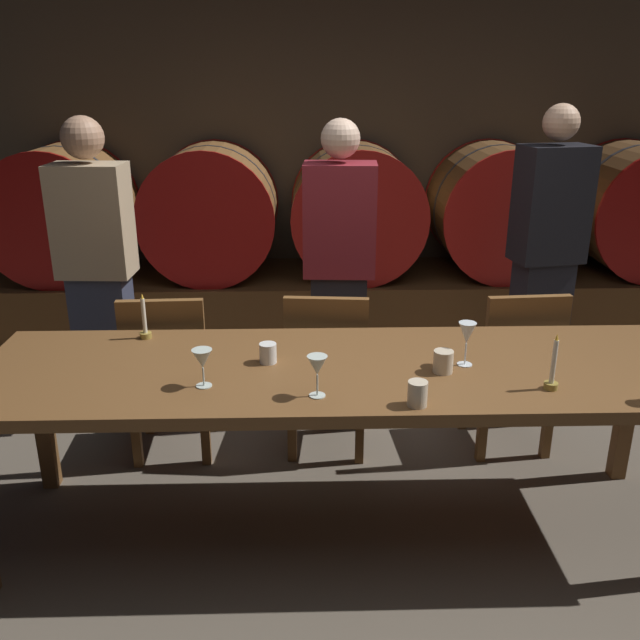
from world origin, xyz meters
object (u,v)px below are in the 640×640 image
(guest_center, at_px, (339,272))
(candle_right, at_px, (552,374))
(wine_barrel_far_right, at_px, (639,209))
(wine_glass_center_left, at_px, (202,360))
(wine_barrel_center, at_px, (356,211))
(wine_barrel_left, at_px, (211,212))
(dining_table, at_px, (343,380))
(chair_center, at_px, (327,365))
(wine_barrel_far_left, at_px, (63,212))
(cup_center_right, at_px, (443,362))
(chair_right, at_px, (514,364))
(chair_left, at_px, (169,368))
(wine_glass_center_right, at_px, (317,367))
(wine_glass_far_right, at_px, (467,334))
(cup_far_left, at_px, (268,353))
(guest_left, at_px, (98,273))
(cup_center_left, at_px, (418,394))
(guest_right, at_px, (546,256))
(wine_barrel_right, at_px, (498,210))
(candle_left, at_px, (145,326))

(guest_center, xyz_separation_m, candle_right, (0.71, -1.31, -0.01))
(wine_barrel_far_right, bearing_deg, wine_glass_center_left, -137.06)
(wine_barrel_center, bearing_deg, wine_barrel_left, 180.00)
(wine_barrel_center, xyz_separation_m, dining_table, (-0.24, -2.52, -0.19))
(wine_barrel_center, bearing_deg, chair_center, -98.62)
(wine_barrel_far_left, bearing_deg, cup_center_right, -48.57)
(wine_barrel_center, relative_size, chair_center, 1.09)
(chair_right, bearing_deg, chair_left, -3.57)
(wine_barrel_left, xyz_separation_m, wine_glass_center_right, (0.71, -2.78, -0.01))
(wine_glass_far_right, height_order, cup_far_left, wine_glass_far_right)
(guest_left, height_order, wine_glass_center_right, guest_left)
(wine_barrel_far_left, xyz_separation_m, wine_barrel_far_right, (4.26, 0.00, 0.00))
(chair_left, height_order, wine_glass_far_right, wine_glass_far_right)
(candle_right, bearing_deg, wine_glass_center_left, 177.39)
(cup_center_right, bearing_deg, chair_left, 150.20)
(cup_far_left, bearing_deg, chair_left, 132.10)
(wine_barrel_left, height_order, cup_center_left, wine_barrel_left)
(wine_barrel_far_right, height_order, wine_glass_far_right, wine_barrel_far_right)
(chair_center, relative_size, guest_right, 0.51)
(candle_right, bearing_deg, chair_center, 132.53)
(guest_right, relative_size, wine_glass_center_left, 11.60)
(guest_right, relative_size, cup_far_left, 21.10)
(guest_right, relative_size, cup_center_right, 19.30)
(wine_barrel_far_right, relative_size, chair_left, 1.09)
(guest_center, distance_m, wine_glass_center_left, 1.38)
(wine_barrel_left, bearing_deg, chair_center, -67.49)
(guest_right, bearing_deg, wine_glass_center_right, 38.37)
(guest_left, height_order, cup_center_left, guest_left)
(wine_glass_far_right, xyz_separation_m, cup_center_left, (-0.24, -0.34, -0.09))
(chair_right, height_order, guest_left, guest_left)
(wine_glass_center_left, distance_m, wine_glass_center_right, 0.43)
(dining_table, height_order, guest_left, guest_left)
(wine_barrel_center, distance_m, wine_barrel_right, 1.05)
(wine_barrel_center, relative_size, guest_left, 0.58)
(wine_barrel_far_left, distance_m, wine_barrel_far_right, 4.26)
(dining_table, bearing_deg, wine_barrel_left, 108.07)
(guest_right, bearing_deg, wine_glass_far_right, 49.15)
(wine_glass_center_right, height_order, cup_far_left, wine_glass_center_right)
(cup_center_left, bearing_deg, wine_glass_center_left, 167.14)
(wine_barrel_center, distance_m, chair_left, 2.22)
(chair_right, height_order, guest_right, guest_right)
(cup_center_right, bearing_deg, wine_glass_center_left, -173.66)
(guest_center, distance_m, wine_glass_center_right, 1.36)
(wine_barrel_center, xyz_separation_m, candle_left, (-1.10, -2.20, -0.07))
(wine_barrel_center, bearing_deg, wine_barrel_right, 0.00)
(chair_left, xyz_separation_m, wine_glass_far_right, (1.31, -0.63, 0.41))
(wine_glass_far_right, relative_size, cup_far_left, 2.22)
(chair_center, bearing_deg, chair_left, 6.00)
(chair_center, height_order, candle_right, candle_right)
(wine_barrel_far_left, height_order, chair_right, wine_barrel_far_left)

